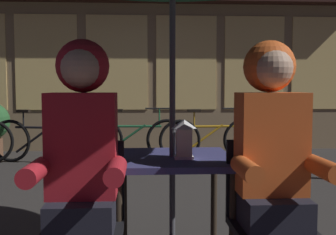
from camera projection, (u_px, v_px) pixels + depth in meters
cafe_table at (172, 173)px, 2.52m from camera, size 0.72×0.72×0.74m
lantern at (184, 138)px, 2.42m from camera, size 0.11×0.11×0.23m
chair_left at (84, 217)px, 2.13m from camera, size 0.40×0.40×0.87m
chair_right at (268, 214)px, 2.19m from camera, size 0.40×0.40×0.87m
person_left_hooded at (82, 150)px, 2.05m from camera, size 0.45×0.56×1.40m
person_right_hooded at (272, 148)px, 2.10m from camera, size 0.45×0.56×1.40m
bicycle_second at (41, 140)px, 6.31m from camera, size 1.65×0.42×0.84m
bicycle_third at (134, 139)px, 6.51m from camera, size 1.68×0.14×0.84m
bicycle_fourth at (212, 139)px, 6.49m from camera, size 1.68×0.17×0.84m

